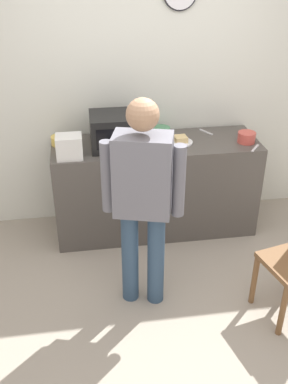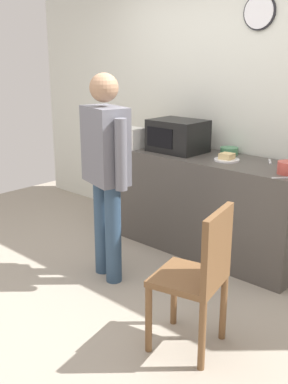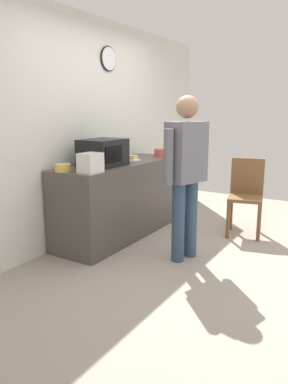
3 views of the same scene
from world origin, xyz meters
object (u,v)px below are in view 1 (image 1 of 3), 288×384
(microwave, at_px, (119,130))
(fork_utensil, at_px, (206,132))
(salad_bowl, at_px, (247,137))
(sandwich_plate, at_px, (181,141))
(person_standing, at_px, (143,194))
(cereal_bowl, at_px, (161,130))
(toaster, at_px, (69,147))
(spoon_utensil, at_px, (255,148))
(mixing_bowl, at_px, (60,140))

(microwave, distance_m, fork_utensil, 0.89)
(microwave, distance_m, salad_bowl, 1.16)
(sandwich_plate, distance_m, person_standing, 1.09)
(salad_bowl, bearing_deg, cereal_bowl, 156.51)
(microwave, xyz_separation_m, toaster, (-0.44, -0.18, -0.05))
(microwave, distance_m, toaster, 0.48)
(fork_utensil, bearing_deg, sandwich_plate, -144.64)
(cereal_bowl, xyz_separation_m, fork_utensil, (0.43, -0.03, -0.03))
(cereal_bowl, bearing_deg, sandwich_plate, -61.73)
(microwave, relative_size, spoon_utensil, 2.94)
(cereal_bowl, xyz_separation_m, spoon_utensil, (0.76, -0.46, -0.03))
(salad_bowl, relative_size, cereal_bowl, 0.98)
(microwave, bearing_deg, cereal_bowl, 28.51)
(salad_bowl, distance_m, spoon_utensil, 0.16)
(person_standing, bearing_deg, mixing_bowl, 118.17)
(microwave, xyz_separation_m, mixing_bowl, (-0.52, 0.12, -0.11))
(fork_utensil, distance_m, spoon_utensil, 0.54)
(mixing_bowl, relative_size, person_standing, 0.10)
(microwave, bearing_deg, mixing_bowl, 167.42)
(mixing_bowl, bearing_deg, salad_bowl, -6.85)
(cereal_bowl, bearing_deg, mixing_bowl, -173.04)
(salad_bowl, bearing_deg, microwave, 175.78)
(microwave, bearing_deg, salad_bowl, -4.22)
(fork_utensil, height_order, spoon_utensil, same)
(microwave, height_order, sandwich_plate, microwave)
(mixing_bowl, bearing_deg, fork_utensil, 3.39)
(mixing_bowl, xyz_separation_m, spoon_utensil, (1.71, -0.35, -0.04))
(fork_utensil, xyz_separation_m, spoon_utensil, (0.33, -0.43, 0.00))
(microwave, bearing_deg, fork_utensil, 12.99)
(sandwich_plate, bearing_deg, person_standing, -116.83)
(sandwich_plate, distance_m, cereal_bowl, 0.28)
(sandwich_plate, xyz_separation_m, salad_bowl, (0.60, -0.07, 0.03))
(toaster, distance_m, person_standing, 0.95)
(sandwich_plate, distance_m, spoon_utensil, 0.67)
(sandwich_plate, relative_size, cereal_bowl, 1.33)
(cereal_bowl, relative_size, mixing_bowl, 0.99)
(sandwich_plate, bearing_deg, toaster, -170.71)
(salad_bowl, distance_m, cereal_bowl, 0.80)
(spoon_utensil, bearing_deg, person_standing, -146.11)
(toaster, bearing_deg, person_standing, -57.88)
(sandwich_plate, bearing_deg, salad_bowl, -6.80)
(sandwich_plate, xyz_separation_m, spoon_utensil, (0.63, -0.22, -0.02))
(mixing_bowl, distance_m, person_standing, 1.25)
(mixing_bowl, bearing_deg, microwave, -12.58)
(mixing_bowl, bearing_deg, cereal_bowl, 6.96)
(mixing_bowl, xyz_separation_m, person_standing, (0.59, -1.10, 0.02))
(toaster, bearing_deg, salad_bowl, 3.30)
(microwave, height_order, mixing_bowl, microwave)
(sandwich_plate, relative_size, mixing_bowl, 1.32)
(cereal_bowl, xyz_separation_m, mixing_bowl, (-0.95, -0.12, 0.01))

